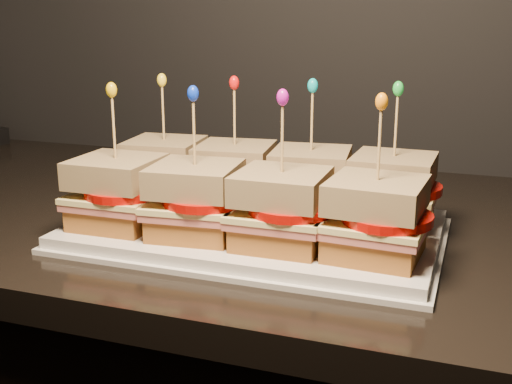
% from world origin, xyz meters
% --- Properties ---
extents(granite_slab, '(2.35, 0.63, 0.03)m').
position_xyz_m(granite_slab, '(0.03, 1.70, 0.91)').
color(granite_slab, black).
rests_on(granite_slab, cabinet).
extents(platter, '(0.40, 0.25, 0.02)m').
position_xyz_m(platter, '(0.16, 1.59, 0.93)').
color(platter, white).
rests_on(platter, granite_slab).
extents(platter_rim, '(0.42, 0.26, 0.01)m').
position_xyz_m(platter_rim, '(0.16, 1.59, 0.93)').
color(platter_rim, white).
rests_on(platter_rim, granite_slab).
extents(sandwich_0_bread_bot, '(0.10, 0.10, 0.02)m').
position_xyz_m(sandwich_0_bread_bot, '(0.01, 1.65, 0.95)').
color(sandwich_0_bread_bot, brown).
rests_on(sandwich_0_bread_bot, platter).
extents(sandwich_0_ham, '(0.10, 0.10, 0.01)m').
position_xyz_m(sandwich_0_ham, '(0.01, 1.65, 0.97)').
color(sandwich_0_ham, '#C6665E').
rests_on(sandwich_0_ham, sandwich_0_bread_bot).
extents(sandwich_0_cheese, '(0.11, 0.10, 0.01)m').
position_xyz_m(sandwich_0_cheese, '(0.01, 1.65, 0.98)').
color(sandwich_0_cheese, '#FEF097').
rests_on(sandwich_0_cheese, sandwich_0_ham).
extents(sandwich_0_tomato, '(0.09, 0.09, 0.01)m').
position_xyz_m(sandwich_0_tomato, '(0.02, 1.65, 0.98)').
color(sandwich_0_tomato, '#C20C05').
rests_on(sandwich_0_tomato, sandwich_0_cheese).
extents(sandwich_0_bread_top, '(0.10, 0.10, 0.03)m').
position_xyz_m(sandwich_0_bread_top, '(0.01, 1.65, 1.00)').
color(sandwich_0_bread_top, '#512D0E').
rests_on(sandwich_0_bread_top, sandwich_0_tomato).
extents(sandwich_0_pick, '(0.00, 0.00, 0.09)m').
position_xyz_m(sandwich_0_pick, '(0.01, 1.65, 1.05)').
color(sandwich_0_pick, tan).
rests_on(sandwich_0_pick, sandwich_0_bread_top).
extents(sandwich_0_frill, '(0.01, 0.01, 0.02)m').
position_xyz_m(sandwich_0_frill, '(0.01, 1.65, 1.09)').
color(sandwich_0_frill, yellow).
rests_on(sandwich_0_frill, sandwich_0_pick).
extents(sandwich_1_bread_bot, '(0.10, 0.10, 0.02)m').
position_xyz_m(sandwich_1_bread_bot, '(0.11, 1.65, 0.95)').
color(sandwich_1_bread_bot, brown).
rests_on(sandwich_1_bread_bot, platter).
extents(sandwich_1_ham, '(0.11, 0.10, 0.01)m').
position_xyz_m(sandwich_1_ham, '(0.11, 1.65, 0.97)').
color(sandwich_1_ham, '#C6665E').
rests_on(sandwich_1_ham, sandwich_1_bread_bot).
extents(sandwich_1_cheese, '(0.11, 0.11, 0.01)m').
position_xyz_m(sandwich_1_cheese, '(0.11, 1.65, 0.98)').
color(sandwich_1_cheese, '#FEF097').
rests_on(sandwich_1_cheese, sandwich_1_ham).
extents(sandwich_1_tomato, '(0.09, 0.09, 0.01)m').
position_xyz_m(sandwich_1_tomato, '(0.12, 1.65, 0.98)').
color(sandwich_1_tomato, '#C20C05').
rests_on(sandwich_1_tomato, sandwich_1_cheese).
extents(sandwich_1_bread_top, '(0.10, 0.10, 0.03)m').
position_xyz_m(sandwich_1_bread_top, '(0.11, 1.65, 1.00)').
color(sandwich_1_bread_top, '#512D0E').
rests_on(sandwich_1_bread_top, sandwich_1_tomato).
extents(sandwich_1_pick, '(0.00, 0.00, 0.09)m').
position_xyz_m(sandwich_1_pick, '(0.11, 1.65, 1.05)').
color(sandwich_1_pick, tan).
rests_on(sandwich_1_pick, sandwich_1_bread_top).
extents(sandwich_1_frill, '(0.01, 0.01, 0.02)m').
position_xyz_m(sandwich_1_frill, '(0.11, 1.65, 1.09)').
color(sandwich_1_frill, red).
rests_on(sandwich_1_frill, sandwich_1_pick).
extents(sandwich_2_bread_bot, '(0.10, 0.10, 0.02)m').
position_xyz_m(sandwich_2_bread_bot, '(0.20, 1.65, 0.95)').
color(sandwich_2_bread_bot, brown).
rests_on(sandwich_2_bread_bot, platter).
extents(sandwich_2_ham, '(0.11, 0.10, 0.01)m').
position_xyz_m(sandwich_2_ham, '(0.20, 1.65, 0.97)').
color(sandwich_2_ham, '#C6665E').
rests_on(sandwich_2_ham, sandwich_2_bread_bot).
extents(sandwich_2_cheese, '(0.11, 0.11, 0.01)m').
position_xyz_m(sandwich_2_cheese, '(0.20, 1.65, 0.98)').
color(sandwich_2_cheese, '#FEF097').
rests_on(sandwich_2_cheese, sandwich_2_ham).
extents(sandwich_2_tomato, '(0.09, 0.09, 0.01)m').
position_xyz_m(sandwich_2_tomato, '(0.22, 1.65, 0.98)').
color(sandwich_2_tomato, '#C20C05').
rests_on(sandwich_2_tomato, sandwich_2_cheese).
extents(sandwich_2_bread_top, '(0.10, 0.10, 0.03)m').
position_xyz_m(sandwich_2_bread_top, '(0.20, 1.65, 1.00)').
color(sandwich_2_bread_top, '#512D0E').
rests_on(sandwich_2_bread_top, sandwich_2_tomato).
extents(sandwich_2_pick, '(0.00, 0.00, 0.09)m').
position_xyz_m(sandwich_2_pick, '(0.20, 1.65, 1.05)').
color(sandwich_2_pick, tan).
rests_on(sandwich_2_pick, sandwich_2_bread_top).
extents(sandwich_2_frill, '(0.01, 0.01, 0.02)m').
position_xyz_m(sandwich_2_frill, '(0.20, 1.65, 1.09)').
color(sandwich_2_frill, '#0CAFBE').
rests_on(sandwich_2_frill, sandwich_2_pick).
extents(sandwich_3_bread_bot, '(0.09, 0.09, 0.02)m').
position_xyz_m(sandwich_3_bread_bot, '(0.30, 1.65, 0.95)').
color(sandwich_3_bread_bot, brown).
rests_on(sandwich_3_bread_bot, platter).
extents(sandwich_3_ham, '(0.10, 0.09, 0.01)m').
position_xyz_m(sandwich_3_ham, '(0.30, 1.65, 0.97)').
color(sandwich_3_ham, '#C6665E').
rests_on(sandwich_3_ham, sandwich_3_bread_bot).
extents(sandwich_3_cheese, '(0.10, 0.10, 0.01)m').
position_xyz_m(sandwich_3_cheese, '(0.30, 1.65, 0.98)').
color(sandwich_3_cheese, '#FEF097').
rests_on(sandwich_3_cheese, sandwich_3_ham).
extents(sandwich_3_tomato, '(0.09, 0.09, 0.01)m').
position_xyz_m(sandwich_3_tomato, '(0.31, 1.65, 0.98)').
color(sandwich_3_tomato, '#C20C05').
rests_on(sandwich_3_tomato, sandwich_3_cheese).
extents(sandwich_3_bread_top, '(0.09, 0.09, 0.03)m').
position_xyz_m(sandwich_3_bread_top, '(0.30, 1.65, 1.00)').
color(sandwich_3_bread_top, '#512D0E').
rests_on(sandwich_3_bread_top, sandwich_3_tomato).
extents(sandwich_3_pick, '(0.00, 0.00, 0.09)m').
position_xyz_m(sandwich_3_pick, '(0.30, 1.65, 1.05)').
color(sandwich_3_pick, tan).
rests_on(sandwich_3_pick, sandwich_3_bread_top).
extents(sandwich_3_frill, '(0.01, 0.01, 0.02)m').
position_xyz_m(sandwich_3_frill, '(0.30, 1.65, 1.09)').
color(sandwich_3_frill, green).
rests_on(sandwich_3_frill, sandwich_3_pick).
extents(sandwich_4_bread_bot, '(0.09, 0.09, 0.02)m').
position_xyz_m(sandwich_4_bread_bot, '(0.01, 1.54, 0.95)').
color(sandwich_4_bread_bot, brown).
rests_on(sandwich_4_bread_bot, platter).
extents(sandwich_4_ham, '(0.10, 0.09, 0.01)m').
position_xyz_m(sandwich_4_ham, '(0.01, 1.54, 0.97)').
color(sandwich_4_ham, '#C6665E').
rests_on(sandwich_4_ham, sandwich_4_bread_bot).
extents(sandwich_4_cheese, '(0.10, 0.09, 0.01)m').
position_xyz_m(sandwich_4_cheese, '(0.01, 1.54, 0.98)').
color(sandwich_4_cheese, '#FEF097').
rests_on(sandwich_4_cheese, sandwich_4_ham).
extents(sandwich_4_tomato, '(0.09, 0.09, 0.01)m').
position_xyz_m(sandwich_4_tomato, '(0.02, 1.53, 0.98)').
color(sandwich_4_tomato, '#C20C05').
rests_on(sandwich_4_tomato, sandwich_4_cheese).
extents(sandwich_4_bread_top, '(0.09, 0.09, 0.03)m').
position_xyz_m(sandwich_4_bread_top, '(0.01, 1.54, 1.00)').
color(sandwich_4_bread_top, '#512D0E').
rests_on(sandwich_4_bread_top, sandwich_4_tomato).
extents(sandwich_4_pick, '(0.00, 0.00, 0.09)m').
position_xyz_m(sandwich_4_pick, '(0.01, 1.54, 1.05)').
color(sandwich_4_pick, tan).
rests_on(sandwich_4_pick, sandwich_4_bread_top).
extents(sandwich_4_frill, '(0.01, 0.01, 0.02)m').
position_xyz_m(sandwich_4_frill, '(0.01, 1.54, 1.09)').
color(sandwich_4_frill, '#E9B30A').
rests_on(sandwich_4_frill, sandwich_4_pick).
extents(sandwich_5_bread_bot, '(0.10, 0.10, 0.02)m').
position_xyz_m(sandwich_5_bread_bot, '(0.11, 1.54, 0.95)').
color(sandwich_5_bread_bot, brown).
rests_on(sandwich_5_bread_bot, platter).
extents(sandwich_5_ham, '(0.10, 0.10, 0.01)m').
position_xyz_m(sandwich_5_ham, '(0.11, 1.54, 0.97)').
color(sandwich_5_ham, '#C6665E').
rests_on(sandwich_5_ham, sandwich_5_bread_bot).
extents(sandwich_5_cheese, '(0.11, 0.10, 0.01)m').
position_xyz_m(sandwich_5_cheese, '(0.11, 1.54, 0.98)').
color(sandwich_5_cheese, '#FEF097').
rests_on(sandwich_5_cheese, sandwich_5_ham).
extents(sandwich_5_tomato, '(0.09, 0.09, 0.01)m').
position_xyz_m(sandwich_5_tomato, '(0.12, 1.53, 0.98)').
color(sandwich_5_tomato, '#C20C05').
rests_on(sandwich_5_tomato, sandwich_5_cheese).
extents(sandwich_5_bread_top, '(0.10, 0.10, 0.03)m').
position_xyz_m(sandwich_5_bread_top, '(0.11, 1.54, 1.00)').
color(sandwich_5_bread_top, '#512D0E').
rests_on(sandwich_5_bread_top, sandwich_5_tomato).
extents(sandwich_5_pick, '(0.00, 0.00, 0.09)m').
position_xyz_m(sandwich_5_pick, '(0.11, 1.54, 1.05)').
color(sandwich_5_pick, tan).
rests_on(sandwich_5_pick, sandwich_5_bread_top).
extents(sandwich_5_frill, '(0.01, 0.01, 0.02)m').
position_xyz_m(sandwich_5_frill, '(0.11, 1.54, 1.09)').
color(sandwich_5_frill, '#0E32D6').
rests_on(sandwich_5_frill, sandwich_5_pick).
extents(sandwich_6_bread_bot, '(0.09, 0.09, 0.02)m').
position_xyz_m(sandwich_6_bread_bot, '(0.20, 1.54, 0.95)').
color(sandwich_6_bread_bot, brown).
rests_on(sandwich_6_bread_bot, platter).
extents(sandwich_6_ham, '(0.10, 0.09, 0.01)m').
position_xyz_m(sandwich_6_ham, '(0.20, 1.54, 0.97)').
color(sandwich_6_ham, '#C6665E').
rests_on(sandwich_6_ham, sandwich_6_bread_bot).
extents(sandwich_6_cheese, '(0.10, 0.09, 0.01)m').
position_xyz_m(sandwich_6_cheese, '(0.20, 1.54, 0.98)').
color(sandwich_6_cheese, '#FEF097').
rests_on(sandwich_6_cheese, sandwich_6_ham).
extents(sandwich_6_tomato, '(0.09, 0.09, 0.01)m').
position_xyz_m(sandwich_6_tomato, '(0.22, 1.53, 0.98)').
color(sandwich_6_tomato, '#C20C05').
rests_on(sandwich_6_tomato, sandwich_6_cheese).
extents(sandwich_6_bread_top, '(0.09, 0.09, 0.03)m').
position_xyz_m(sandwich_6_bread_top, '(0.20, 1.54, 1.00)').
color(sandwich_6_bread_top, '#512D0E').
rests_on(sandwich_6_bread_top, sandwich_6_tomato).
extents(sandwich_6_pick, '(0.00, 0.00, 0.09)m').
position_xyz_m(sandwich_6_pick, '(0.20, 1.54, 1.05)').
color(sandwich_6_pick, tan).
rests_on(sandwich_6_pick, sandwich_6_bread_top).
extents(sandwich_6_frill, '(0.01, 0.01, 0.02)m').
position_xyz_m(sandwich_6_frill, '(0.20, 1.54, 1.09)').
color(sandwich_6_frill, '#C014AC').
rests_on(sandwich_6_frill, sandwich_6_pick).
extents(sandwich_7_bread_bot, '(0.09, 0.09, 0.02)m').
position_xyz_m(sandwich_7_bread_bot, '(0.30, 1.54, 0.95)').
color(sandwich_7_bread_bot, brown).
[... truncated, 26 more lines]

